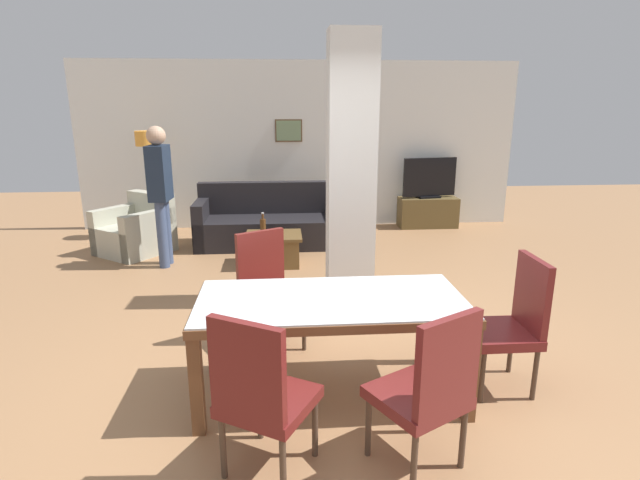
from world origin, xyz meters
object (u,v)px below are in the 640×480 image
dining_chair_far_left (268,286)px  bottle (263,226)px  tv_screen (430,178)px  standing_person (160,187)px  tv_stand (428,212)px  dining_table (331,317)px  coffee_table (274,249)px  floor_lamp (147,149)px  armchair (136,232)px  dining_chair_near_left (261,392)px  sofa (273,224)px  dining_chair_head_right (513,320)px  dining_chair_near_right (429,387)px

dining_chair_far_left → bottle: bearing=-116.2°
tv_screen → standing_person: 4.36m
tv_stand → dining_table: bearing=-113.5°
dining_table → coffee_table: (-0.43, 3.04, -0.39)m
dining_table → floor_lamp: 5.18m
armchair → bottle: (1.79, -0.72, 0.23)m
dining_chair_near_left → tv_stand: bearing=95.5°
armchair → tv_screen: 4.68m
tv_stand → floor_lamp: (-4.45, -0.35, 1.12)m
dining_table → sofa: 4.07m
dining_chair_head_right → tv_screen: (0.83, 4.92, 0.30)m
dining_chair_head_right → dining_chair_far_left: 1.95m
dining_table → dining_chair_near_left: 0.92m
standing_person → dining_chair_near_left: bearing=22.6°
dining_chair_near_left → coffee_table: (0.02, 3.83, -0.32)m
dining_chair_near_right → tv_stand: size_ratio=1.02×
dining_chair_near_left → dining_chair_far_left: (0.00, 1.61, 0.00)m
dining_chair_near_right → dining_chair_far_left: same height
coffee_table → floor_lamp: bearing=141.0°
coffee_table → floor_lamp: floor_lamp is taller
dining_chair_head_right → bottle: size_ratio=3.42×
dining_chair_head_right → armchair: bearing=44.3°
armchair → floor_lamp: (0.05, 0.80, 1.09)m
armchair → tv_stand: size_ratio=1.20×
tv_screen → armchair: bearing=4.3°
sofa → standing_person: (-1.36, -0.91, 0.73)m
tv_stand → floor_lamp: floor_lamp is taller
tv_stand → floor_lamp: 4.61m
dining_chair_head_right → bottle: 3.58m
dining_chair_near_right → coffee_table: 3.97m
dining_chair_head_right → dining_chair_far_left: bearing=65.1°
dining_chair_near_right → coffee_table: (-0.89, 3.86, -0.32)m
bottle → standing_person: size_ratio=0.16×
dining_chair_near_left → dining_chair_far_left: same height
armchair → floor_lamp: floor_lamp is taller
armchair → standing_person: (0.53, -0.64, 0.74)m
dining_table → coffee_table: size_ratio=2.59×
sofa → armchair: (-1.90, -0.27, -0.02)m
sofa → tv_stand: (2.60, 0.88, -0.05)m
dining_table → bottle: 3.10m
sofa → tv_stand: 2.75m
standing_person → bottle: bearing=89.7°
dining_chair_near_left → armchair: 4.94m
tv_stand → armchair: bearing=-165.6°
dining_table → tv_stand: (2.14, 4.92, -0.34)m
tv_stand → standing_person: standing_person is taller
coffee_table → bottle: bearing=179.7°
sofa → armchair: size_ratio=1.89×
dining_chair_near_left → floor_lamp: 5.73m
dining_table → bottle: (-0.57, 3.04, -0.08)m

